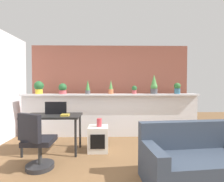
{
  "coord_description": "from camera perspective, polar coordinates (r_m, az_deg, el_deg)",
  "views": [
    {
      "loc": [
        -0.04,
        -2.52,
        1.34
      ],
      "look_at": [
        0.03,
        1.17,
        1.22
      ],
      "focal_mm": 27.7,
      "sensor_mm": 36.0,
      "label": 1
    }
  ],
  "objects": [
    {
      "name": "book_on_desk",
      "position": [
        3.47,
        -15.2,
        -7.67
      ],
      "size": [
        0.15,
        0.13,
        0.04
      ],
      "primitive_type": "cube",
      "color": "gold",
      "rests_on": "desk"
    },
    {
      "name": "desk",
      "position": [
        3.69,
        -18.95,
        -8.74
      ],
      "size": [
        1.1,
        0.6,
        0.75
      ],
      "color": "black",
      "rests_on": "ground"
    },
    {
      "name": "potted_plant_6",
      "position": [
        4.8,
        20.72,
        0.9
      ],
      "size": [
        0.17,
        0.17,
        0.29
      ],
      "color": "#386B84",
      "rests_on": "plant_shelf"
    },
    {
      "name": "plant_shelf",
      "position": [
        4.49,
        -0.57,
        -1.2
      ],
      "size": [
        4.55,
        0.31,
        0.04
      ],
      "primitive_type": "cube",
      "color": "silver",
      "rests_on": "divider_wall"
    },
    {
      "name": "potted_plant_1",
      "position": [
        4.61,
        -15.97,
        0.77
      ],
      "size": [
        0.21,
        0.21,
        0.27
      ],
      "color": "#B7474C",
      "rests_on": "plant_shelf"
    },
    {
      "name": "couch",
      "position": [
        2.84,
        27.0,
        -20.19
      ],
      "size": [
        1.63,
        0.91,
        0.8
      ],
      "color": "#333D4C",
      "rests_on": "ground"
    },
    {
      "name": "office_chair",
      "position": [
        3.09,
        -23.53,
        -16.16
      ],
      "size": [
        0.52,
        0.52,
        0.91
      ],
      "color": "#262628",
      "rests_on": "ground"
    },
    {
      "name": "potted_plant_4",
      "position": [
        4.55,
        7.37,
        0.55
      ],
      "size": [
        0.14,
        0.14,
        0.22
      ],
      "color": "#B7474C",
      "rests_on": "plant_shelf"
    },
    {
      "name": "potted_plant_2",
      "position": [
        4.5,
        -7.99,
        1.25
      ],
      "size": [
        0.13,
        0.13,
        0.36
      ],
      "color": "#4C4C51",
      "rests_on": "plant_shelf"
    },
    {
      "name": "brick_wall_behind",
      "position": [
        5.13,
        -0.63,
        0.88
      ],
      "size": [
        4.55,
        0.1,
        2.5
      ],
      "primitive_type": "cube",
      "color": "brown",
      "rests_on": "ground"
    },
    {
      "name": "potted_plant_0",
      "position": [
        4.84,
        -22.97,
        1.23
      ],
      "size": [
        0.24,
        0.24,
        0.33
      ],
      "color": "gold",
      "rests_on": "plant_shelf"
    },
    {
      "name": "potted_plant_5",
      "position": [
        4.63,
        13.69,
        1.86
      ],
      "size": [
        0.18,
        0.18,
        0.5
      ],
      "color": "#4C4C51",
      "rests_on": "plant_shelf"
    },
    {
      "name": "vase_on_shelf",
      "position": [
        3.58,
        -4.23,
        -10.34
      ],
      "size": [
        0.1,
        0.1,
        0.17
      ],
      "primitive_type": "cylinder",
      "color": "#CC3D47",
      "rests_on": "side_cube_shelf"
    },
    {
      "name": "tv_monitor",
      "position": [
        3.72,
        -18.03,
        -5.35
      ],
      "size": [
        0.43,
        0.04,
        0.25
      ],
      "primitive_type": "cube",
      "color": "black",
      "rests_on": "desk"
    },
    {
      "name": "side_cube_shelf",
      "position": [
        3.67,
        -4.57,
        -15.39
      ],
      "size": [
        0.4,
        0.41,
        0.5
      ],
      "color": "silver",
      "rests_on": "ground"
    },
    {
      "name": "potted_plant_3",
      "position": [
        4.48,
        -0.38,
        1.04
      ],
      "size": [
        0.13,
        0.13,
        0.36
      ],
      "color": "#C66B42",
      "rests_on": "plant_shelf"
    },
    {
      "name": "divider_wall",
      "position": [
        4.59,
        -0.57,
        -8.15
      ],
      "size": [
        4.55,
        0.16,
        1.08
      ],
      "primitive_type": "cube",
      "color": "silver",
      "rests_on": "ground"
    },
    {
      "name": "ground_plane",
      "position": [
        2.86,
        -0.21,
        -26.06
      ],
      "size": [
        12.0,
        12.0,
        0.0
      ],
      "primitive_type": "plane",
      "color": "brown"
    }
  ]
}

